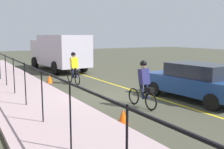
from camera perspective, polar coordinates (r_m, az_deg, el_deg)
name	(u,v)px	position (r m, az deg, el deg)	size (l,w,h in m)	color
ground_plane	(111,96)	(12.08, -0.19, -4.73)	(80.00, 80.00, 0.00)	#3F4032
lane_line_centre	(140,92)	(12.93, 5.97, -3.88)	(36.00, 0.12, 0.01)	yellow
sidewalk	(36,104)	(10.82, -16.09, -6.21)	(40.00, 3.20, 0.15)	#A99093
iron_fence	(19,69)	(11.47, -19.51, 1.06)	(20.78, 0.04, 1.60)	black
cyclist_lead	(74,68)	(15.16, -8.24, 1.37)	(1.71, 0.37, 1.83)	black
cyclist_follow	(144,84)	(10.11, 6.81, -2.10)	(1.71, 0.37, 1.83)	black
patrol_sedan	(195,81)	(11.83, 17.43, -1.32)	(4.53, 2.21, 1.58)	navy
box_truck_background	(59,51)	(21.10, -11.33, 5.00)	(6.88, 2.98, 2.78)	#BDB6C6
traffic_cone_near	(123,116)	(8.38, 2.39, -9.01)	(0.36, 0.36, 0.47)	#F35109
traffic_cone_far	(49,79)	(15.83, -13.36, -0.90)	(0.36, 0.36, 0.49)	#FC5E0B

